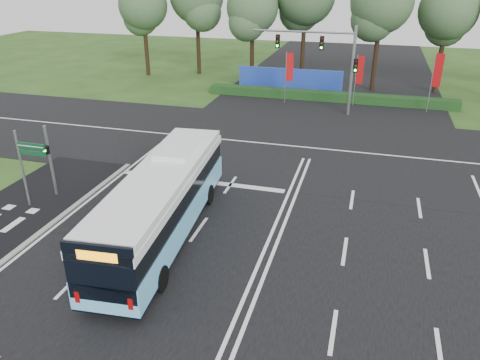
% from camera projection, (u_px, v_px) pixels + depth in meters
% --- Properties ---
extents(ground, '(120.00, 120.00, 0.00)m').
position_uv_depth(ground, '(269.00, 241.00, 20.68)').
color(ground, '#234517').
rests_on(ground, ground).
extents(road_main, '(20.00, 120.00, 0.04)m').
position_uv_depth(road_main, '(269.00, 240.00, 20.68)').
color(road_main, black).
rests_on(road_main, ground).
extents(road_cross, '(120.00, 14.00, 0.05)m').
position_uv_depth(road_cross, '(308.00, 148.00, 31.17)').
color(road_cross, black).
rests_on(road_cross, ground).
extents(kerb_strip, '(0.25, 18.00, 0.12)m').
position_uv_depth(kerb_strip, '(30.00, 241.00, 20.54)').
color(kerb_strip, gray).
rests_on(kerb_strip, ground).
extents(city_bus, '(3.47, 12.05, 3.41)m').
position_uv_depth(city_bus, '(163.00, 202.00, 20.36)').
color(city_bus, '#6AC6F7').
rests_on(city_bus, ground).
extents(pedestrian_signal, '(0.34, 0.43, 3.84)m').
position_uv_depth(pedestrian_signal, '(50.00, 159.00, 23.89)').
color(pedestrian_signal, gray).
rests_on(pedestrian_signal, ground).
extents(street_sign, '(1.57, 0.12, 4.02)m').
position_uv_depth(street_sign, '(26.00, 161.00, 22.52)').
color(street_sign, gray).
rests_on(street_sign, ground).
extents(banner_flag_left, '(0.64, 0.25, 4.48)m').
position_uv_depth(banner_flag_left, '(289.00, 70.00, 40.16)').
color(banner_flag_left, gray).
rests_on(banner_flag_left, ground).
extents(banner_flag_mid, '(0.64, 0.14, 4.36)m').
position_uv_depth(banner_flag_mid, '(359.00, 73.00, 39.38)').
color(banner_flag_mid, gray).
rests_on(banner_flag_mid, ground).
extents(banner_flag_right, '(0.71, 0.24, 4.94)m').
position_uv_depth(banner_flag_right, '(436.00, 74.00, 37.32)').
color(banner_flag_right, gray).
rests_on(banner_flag_right, ground).
extents(traffic_light_gantry, '(8.41, 0.28, 7.00)m').
position_uv_depth(traffic_light_gantry, '(330.00, 56.00, 36.62)').
color(traffic_light_gantry, gray).
rests_on(traffic_light_gantry, ground).
extents(hedge, '(22.00, 1.20, 0.80)m').
position_uv_depth(hedge, '(328.00, 97.00, 41.94)').
color(hedge, '#163513').
rests_on(hedge, ground).
extents(blue_hoarding, '(10.00, 0.30, 2.20)m').
position_uv_depth(blue_hoarding, '(290.00, 80.00, 44.83)').
color(blue_hoarding, '#203EAD').
rests_on(blue_hoarding, ground).
extents(eucalyptus_row, '(46.15, 9.01, 11.37)m').
position_uv_depth(eucalyptus_row, '(344.00, 4.00, 44.10)').
color(eucalyptus_row, black).
rests_on(eucalyptus_row, ground).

